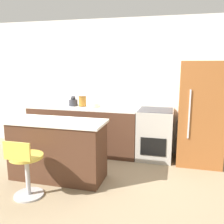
{
  "coord_description": "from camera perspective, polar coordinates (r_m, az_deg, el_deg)",
  "views": [
    {
      "loc": [
        1.44,
        -4.18,
        1.77
      ],
      "look_at": [
        0.42,
        -0.27,
        0.96
      ],
      "focal_mm": 40.0,
      "sensor_mm": 36.0,
      "label": 1
    }
  ],
  "objects": [
    {
      "name": "ground_plane",
      "position": [
        4.76,
        -4.09,
        -10.58
      ],
      "size": [
        14.0,
        14.0,
        0.0
      ],
      "primitive_type": "plane",
      "color": "#998466"
    },
    {
      "name": "wall_back",
      "position": [
        5.09,
        -1.81,
        5.98
      ],
      "size": [
        8.0,
        0.06,
        2.6
      ],
      "color": "white",
      "rests_on": "ground_plane"
    },
    {
      "name": "back_counter",
      "position": [
        5.02,
        -6.43,
        -3.92
      ],
      "size": [
        2.16,
        0.64,
        0.93
      ],
      "color": "#4C2D1E",
      "rests_on": "ground_plane"
    },
    {
      "name": "kitchen_island",
      "position": [
        3.95,
        -12.3,
        -8.35
      ],
      "size": [
        1.48,
        0.6,
        0.92
      ],
      "color": "#4C2D1E",
      "rests_on": "ground_plane"
    },
    {
      "name": "oven_range",
      "position": [
        4.71,
        9.79,
        -5.0
      ],
      "size": [
        0.63,
        0.65,
        0.93
      ],
      "color": "#B7B2A8",
      "rests_on": "ground_plane"
    },
    {
      "name": "refrigerator",
      "position": [
        4.6,
        19.6,
        -0.31
      ],
      "size": [
        0.75,
        0.69,
        1.8
      ],
      "color": "#995628",
      "rests_on": "ground_plane"
    },
    {
      "name": "stool_chair",
      "position": [
        3.54,
        -19.08,
        -12.0
      ],
      "size": [
        0.44,
        0.44,
        0.82
      ],
      "color": "#B7B7BC",
      "rests_on": "ground_plane"
    },
    {
      "name": "kettle",
      "position": [
        5.0,
        -8.86,
        2.35
      ],
      "size": [
        0.18,
        0.18,
        0.2
      ],
      "color": "#333338",
      "rests_on": "back_counter"
    },
    {
      "name": "mixing_bowl",
      "position": [
        4.85,
        -4.09,
        1.68
      ],
      "size": [
        0.25,
        0.25,
        0.07
      ],
      "color": "beige",
      "rests_on": "back_counter"
    },
    {
      "name": "canister_jar",
      "position": [
        4.92,
        -6.76,
        2.5
      ],
      "size": [
        0.16,
        0.16,
        0.2
      ],
      "color": "#9E6623",
      "rests_on": "back_counter"
    }
  ]
}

